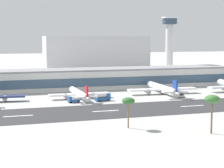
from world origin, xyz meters
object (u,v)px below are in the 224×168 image
(distant_hotel_block, at_px, (97,56))
(service_fuel_truck_2, at_px, (103,97))
(airliner_red_tail_gate_1, at_px, (80,94))
(palm_tree_1, at_px, (212,100))
(service_box_truck_1, at_px, (74,99))
(service_baggage_tug_0, at_px, (182,96))
(palm_tree_0, at_px, (128,101))
(terminal_building, at_px, (101,78))
(control_tower, at_px, (169,41))
(airliner_navy_tail_gate_2, at_px, (163,89))

(distant_hotel_block, height_order, service_fuel_truck_2, distant_hotel_block)
(airliner_red_tail_gate_1, relative_size, palm_tree_1, 3.07)
(service_box_truck_1, bearing_deg, service_baggage_tug_0, 163.11)
(service_box_truck_1, height_order, palm_tree_1, palm_tree_1)
(service_baggage_tug_0, height_order, service_fuel_truck_2, service_fuel_truck_2)
(service_baggage_tug_0, relative_size, service_box_truck_1, 0.51)
(airliner_red_tail_gate_1, xyz_separation_m, palm_tree_0, (1.15, -72.05, 6.91))
(terminal_building, xyz_separation_m, airliner_red_tail_gate_1, (-23.56, -41.78, -3.66))
(service_fuel_truck_2, height_order, palm_tree_0, palm_tree_0)
(service_fuel_truck_2, relative_size, palm_tree_1, 0.67)
(service_box_truck_1, xyz_separation_m, palm_tree_0, (6.74, -61.14, 7.80))
(service_baggage_tug_0, bearing_deg, palm_tree_0, -133.56)
(control_tower, relative_size, service_box_truck_1, 7.49)
(airliner_navy_tail_gate_2, relative_size, service_baggage_tug_0, 14.29)
(control_tower, distance_m, palm_tree_0, 169.03)
(distant_hotel_block, height_order, service_baggage_tug_0, distant_hotel_block)
(service_baggage_tug_0, distance_m, palm_tree_0, 80.04)
(service_box_truck_1, distance_m, palm_tree_1, 83.71)
(airliner_red_tail_gate_1, distance_m, service_baggage_tug_0, 54.94)
(terminal_building, height_order, palm_tree_0, terminal_building)
(terminal_building, height_order, service_baggage_tug_0, terminal_building)
(service_fuel_truck_2, bearing_deg, service_baggage_tug_0, -23.13)
(airliner_red_tail_gate_1, relative_size, service_baggage_tug_0, 12.35)
(airliner_red_tail_gate_1, relative_size, palm_tree_0, 3.64)
(palm_tree_0, bearing_deg, terminal_building, 78.86)
(palm_tree_0, relative_size, palm_tree_1, 0.84)
(terminal_building, height_order, airliner_navy_tail_gate_2, terminal_building)
(control_tower, height_order, airliner_navy_tail_gate_2, control_tower)
(service_fuel_truck_2, bearing_deg, airliner_navy_tail_gate_2, -2.57)
(control_tower, xyz_separation_m, airliner_navy_tail_gate_2, (-37.22, -69.53, -26.48))
(distant_hotel_block, height_order, airliner_navy_tail_gate_2, distant_hotel_block)
(airliner_red_tail_gate_1, distance_m, palm_tree_1, 92.13)
(control_tower, bearing_deg, service_box_truck_1, -137.97)
(service_baggage_tug_0, bearing_deg, terminal_building, 116.71)
(palm_tree_1, bearing_deg, airliner_red_tail_gate_1, 105.74)
(palm_tree_1, bearing_deg, control_tower, 68.93)
(airliner_red_tail_gate_1, relative_size, service_fuel_truck_2, 4.54)
(terminal_building, xyz_separation_m, service_baggage_tug_0, (30.00, -53.93, -5.29))
(service_fuel_truck_2, bearing_deg, palm_tree_0, -118.87)
(service_fuel_truck_2, bearing_deg, distant_hotel_block, 54.73)
(service_box_truck_1, bearing_deg, palm_tree_1, 95.81)
(airliner_navy_tail_gate_2, height_order, palm_tree_1, palm_tree_1)
(airliner_red_tail_gate_1, distance_m, service_box_truck_1, 12.29)
(distant_hotel_block, bearing_deg, control_tower, -55.89)
(service_baggage_tug_0, bearing_deg, distant_hotel_block, 90.64)
(distant_hotel_block, distance_m, palm_tree_0, 209.64)
(distant_hotel_block, relative_size, service_baggage_tug_0, 28.10)
(service_baggage_tug_0, xyz_separation_m, service_fuel_truck_2, (-43.94, 1.61, 0.98))
(airliner_navy_tail_gate_2, distance_m, service_baggage_tug_0, 15.61)
(service_box_truck_1, xyz_separation_m, palm_tree_1, (30.47, -77.37, 9.64))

